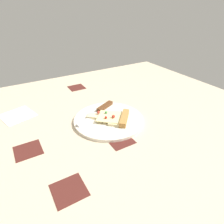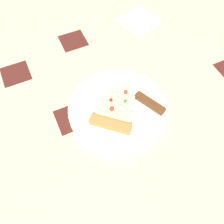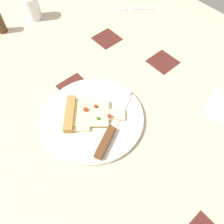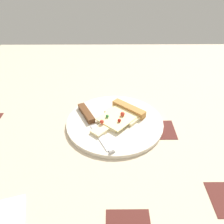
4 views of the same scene
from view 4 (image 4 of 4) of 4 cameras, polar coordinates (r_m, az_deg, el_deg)
The scene contains 4 objects.
ground_plane at distance 73.66cm, azimuth 8.37°, elevation -3.85°, with size 148.92×148.92×3.00cm.
plate at distance 71.27cm, azimuth 0.70°, elevation -2.76°, with size 29.99×29.99×1.23cm, color silver.
pizza_slice at distance 71.99cm, azimuth 2.04°, elevation -0.92°, with size 17.41×18.18×2.70cm.
knife at distance 70.20cm, azimuth -5.13°, elevation -2.34°, with size 12.22×22.57×2.45cm.
Camera 4 is at (-11.12, -56.44, 44.54)cm, focal length 36.61 mm.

